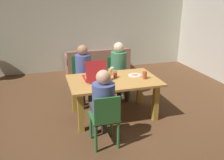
{
  "coord_description": "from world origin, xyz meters",
  "views": [
    {
      "loc": [
        -1.2,
        -4.02,
        2.21
      ],
      "look_at": [
        0.0,
        0.1,
        0.69
      ],
      "focal_mm": 38.88,
      "sensor_mm": 36.0,
      "label": 1
    }
  ],
  "objects": [
    {
      "name": "drinking_glass_1",
      "position": [
        0.09,
        0.41,
        0.79
      ],
      "size": [
        0.08,
        0.08,
        0.11
      ],
      "primitive_type": "cylinder",
      "color": "silver",
      "rests_on": "dining_table"
    },
    {
      "name": "drinking_glass_3",
      "position": [
        0.56,
        -0.12,
        0.8
      ],
      "size": [
        0.08,
        0.08,
        0.14
      ],
      "primitive_type": "cylinder",
      "color": "#B34626",
      "rests_on": "dining_table"
    },
    {
      "name": "chair_2",
      "position": [
        0.38,
        0.98,
        0.5
      ],
      "size": [
        0.43,
        0.44,
        0.87
      ],
      "color": "#286734",
      "rests_on": "ground"
    },
    {
      "name": "chair_0",
      "position": [
        -0.4,
        1.01,
        0.52
      ],
      "size": [
        0.45,
        0.45,
        0.94
      ],
      "color": "#236C2E",
      "rests_on": "ground"
    },
    {
      "name": "person_1",
      "position": [
        -0.4,
        -0.79,
        0.71
      ],
      "size": [
        0.34,
        0.54,
        1.2
      ],
      "color": "#414043",
      "rests_on": "ground"
    },
    {
      "name": "dining_table",
      "position": [
        0.0,
        0.0,
        0.62
      ],
      "size": [
        1.64,
        1.05,
        0.73
      ],
      "color": "#C58E47",
      "rests_on": "ground"
    },
    {
      "name": "plate_0",
      "position": [
        0.46,
        0.1,
        0.74
      ],
      "size": [
        0.26,
        0.26,
        0.03
      ],
      "color": "white",
      "rests_on": "dining_table"
    },
    {
      "name": "drinking_glass_2",
      "position": [
        0.01,
        0.27,
        0.79
      ],
      "size": [
        0.07,
        0.07,
        0.12
      ],
      "primitive_type": "cylinder",
      "color": "#DFC067",
      "rests_on": "dining_table"
    },
    {
      "name": "ground_plane",
      "position": [
        0.0,
        0.0,
        0.0
      ],
      "size": [
        20.0,
        20.0,
        0.0
      ],
      "primitive_type": "plane",
      "color": "brown"
    },
    {
      "name": "plate_1",
      "position": [
        -0.22,
        -0.25,
        0.74
      ],
      "size": [
        0.21,
        0.21,
        0.03
      ],
      "color": "white",
      "rests_on": "dining_table"
    },
    {
      "name": "person_2",
      "position": [
        0.38,
        0.83,
        0.73
      ],
      "size": [
        0.35,
        0.56,
        1.24
      ],
      "color": "#312D38",
      "rests_on": "ground"
    },
    {
      "name": "pizza_box_0",
      "position": [
        -0.33,
        0.12,
        0.79
      ],
      "size": [
        0.38,
        0.49,
        0.39
      ],
      "color": "#B02022",
      "rests_on": "dining_table"
    },
    {
      "name": "chair_1",
      "position": [
        -0.4,
        -0.93,
        0.47
      ],
      "size": [
        0.4,
        0.44,
        0.86
      ],
      "color": "#2E6F35",
      "rests_on": "ground"
    },
    {
      "name": "couch",
      "position": [
        0.28,
        2.6,
        0.27
      ],
      "size": [
        1.76,
        0.88,
        0.78
      ],
      "color": "#916454",
      "rests_on": "ground"
    },
    {
      "name": "person_0",
      "position": [
        -0.4,
        0.86,
        0.72
      ],
      "size": [
        0.33,
        0.53,
        1.22
      ],
      "color": "#433D38",
      "rests_on": "ground"
    },
    {
      "name": "back_wall",
      "position": [
        0.0,
        3.24,
        1.45
      ],
      "size": [
        6.66,
        0.12,
        2.9
      ],
      "primitive_type": "cube",
      "color": "beige",
      "rests_on": "ground"
    },
    {
      "name": "drinking_glass_0",
      "position": [
        0.06,
        0.08,
        0.78
      ],
      "size": [
        0.07,
        0.07,
        0.1
      ],
      "primitive_type": "cylinder",
      "color": "#B84534",
      "rests_on": "dining_table"
    }
  ]
}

